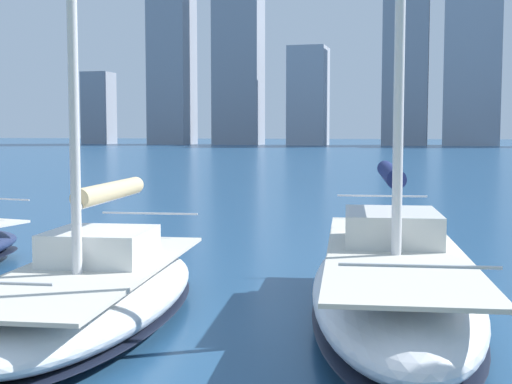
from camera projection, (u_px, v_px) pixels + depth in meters
The scene contains 3 objects.
city_skyline at pixel (417, 63), 161.00m from camera, with size 169.49×21.60×48.33m.
sailboat_navy at pixel (393, 279), 11.97m from camera, with size 3.82×9.54×12.28m.
sailboat_tan at pixel (92, 290), 11.84m from camera, with size 3.69×8.02×10.17m.
Camera 1 is at (-2.75, 4.49, 3.21)m, focal length 50.00 mm.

